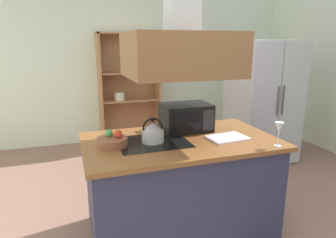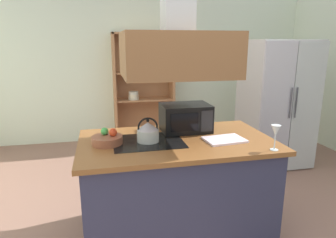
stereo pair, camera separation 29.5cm
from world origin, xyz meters
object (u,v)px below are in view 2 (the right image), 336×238
Objects in this scene: refrigerator at (276,104)px; fruit_bowl at (107,139)px; dish_cabinet at (143,94)px; kettle at (148,132)px; microwave at (185,118)px; cutting_board at (224,140)px; wine_glass_on_counter at (276,132)px.

refrigerator is 2.72m from fruit_bowl.
dish_cabinet is 2.81m from kettle.
kettle is 0.48m from microwave.
refrigerator is at bearing 32.65° from kettle.
cutting_board is (0.66, -0.12, -0.08)m from kettle.
kettle reaches higher than cutting_board.
dish_cabinet is 5.57× the size of cutting_board.
cutting_board is 0.45m from wine_glass_on_counter.
wine_glass_on_counter is 1.37m from fruit_bowl.
kettle is 0.83× the size of fruit_bowl.
kettle is at bearing -148.06° from microwave.
dish_cabinet is at bearing 82.91° from kettle.
microwave is at bearing 123.94° from cutting_board.
microwave is 0.79m from fruit_bowl.
kettle is 0.63× the size of cutting_board.
wine_glass_on_counter is (0.54, -0.68, 0.02)m from microwave.
refrigerator is 2.00m from cutting_board.
cutting_board is at bearing -56.06° from microwave.
dish_cabinet is 9.20× the size of wine_glass_on_counter.
refrigerator is 0.93× the size of dish_cabinet.
dish_cabinet reaches higher than cutting_board.
wine_glass_on_counter is at bearing -46.24° from cutting_board.
cutting_board is at bearing -83.92° from dish_cabinet.
microwave is (0.40, 0.25, 0.04)m from kettle.
microwave is at bearing 17.96° from fruit_bowl.
kettle is 0.67m from cutting_board.
kettle is at bearing -147.35° from refrigerator.
wine_glass_on_counter is (-1.10, -1.74, 0.17)m from refrigerator.
refrigerator reaches higher than wine_glass_on_counter.
microwave reaches higher than wine_glass_on_counter.
wine_glass_on_counter is at bearing -79.37° from dish_cabinet.
microwave reaches higher than cutting_board.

